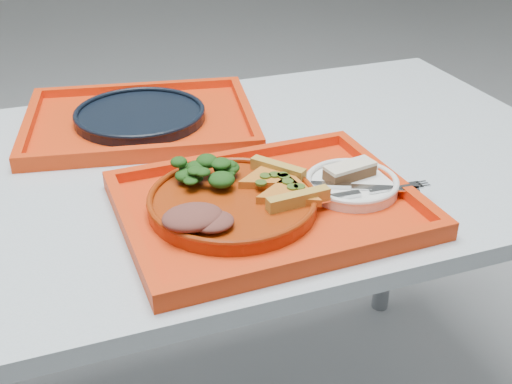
# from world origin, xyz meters

# --- Properties ---
(table) EXTENTS (1.60, 0.80, 0.75)m
(table) POSITION_xyz_m (0.00, 0.00, 0.68)
(table) COLOR #A2AEB5
(table) RESTS_ON ground
(tray_main) EXTENTS (0.46, 0.36, 0.01)m
(tray_main) POSITION_xyz_m (0.15, -0.19, 0.76)
(tray_main) COLOR red
(tray_main) RESTS_ON table
(tray_far) EXTENTS (0.51, 0.42, 0.01)m
(tray_far) POSITION_xyz_m (0.03, 0.21, 0.76)
(tray_far) COLOR red
(tray_far) RESTS_ON table
(dinner_plate) EXTENTS (0.26, 0.26, 0.02)m
(dinner_plate) POSITION_xyz_m (0.09, -0.18, 0.77)
(dinner_plate) COLOR maroon
(dinner_plate) RESTS_ON tray_main
(side_plate) EXTENTS (0.15, 0.15, 0.01)m
(side_plate) POSITION_xyz_m (0.29, -0.19, 0.77)
(side_plate) COLOR white
(side_plate) RESTS_ON tray_main
(navy_plate) EXTENTS (0.26, 0.26, 0.02)m
(navy_plate) POSITION_xyz_m (0.03, 0.21, 0.77)
(navy_plate) COLOR black
(navy_plate) RESTS_ON tray_far
(pizza_slice_a) EXTENTS (0.11, 0.12, 0.02)m
(pizza_slice_a) POSITION_xyz_m (0.18, -0.21, 0.79)
(pizza_slice_a) COLOR orange
(pizza_slice_a) RESTS_ON dinner_plate
(pizza_slice_b) EXTENTS (0.14, 0.14, 0.02)m
(pizza_slice_b) POSITION_xyz_m (0.17, -0.15, 0.79)
(pizza_slice_b) COLOR orange
(pizza_slice_b) RESTS_ON dinner_plate
(salad_heap) EXTENTS (0.10, 0.09, 0.05)m
(salad_heap) POSITION_xyz_m (0.07, -0.12, 0.81)
(salad_heap) COLOR black
(salad_heap) RESTS_ON dinner_plate
(meat_portion) EXTENTS (0.09, 0.07, 0.03)m
(meat_portion) POSITION_xyz_m (0.02, -0.24, 0.79)
(meat_portion) COLOR brown
(meat_portion) RESTS_ON dinner_plate
(dessert_bar) EXTENTS (0.09, 0.05, 0.02)m
(dessert_bar) POSITION_xyz_m (0.30, -0.18, 0.79)
(dessert_bar) COLOR #4B2A19
(dessert_bar) RESTS_ON side_plate
(knife) EXTENTS (0.17, 0.09, 0.01)m
(knife) POSITION_xyz_m (0.30, -0.22, 0.78)
(knife) COLOR silver
(knife) RESTS_ON side_plate
(fork) EXTENTS (0.19, 0.03, 0.01)m
(fork) POSITION_xyz_m (0.30, -0.24, 0.78)
(fork) COLOR silver
(fork) RESTS_ON side_plate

